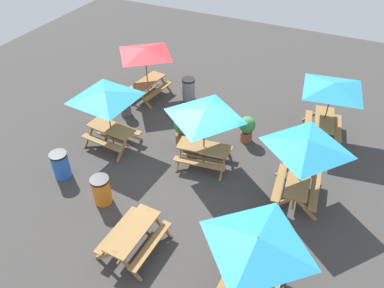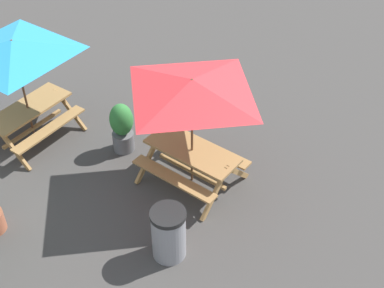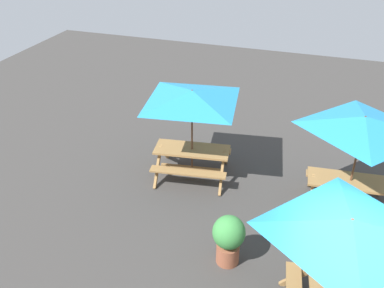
% 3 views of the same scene
% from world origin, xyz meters
% --- Properties ---
extents(picnic_table_2, '(2.23, 2.23, 2.34)m').
position_xyz_m(picnic_table_2, '(-3.44, -3.87, 1.99)').
color(picnic_table_2, olive).
rests_on(picnic_table_2, ground).
extents(picnic_table_4, '(2.82, 2.82, 2.34)m').
position_xyz_m(picnic_table_4, '(0.12, -3.32, 1.99)').
color(picnic_table_4, olive).
rests_on(picnic_table_4, ground).
extents(trash_bin_gray, '(0.59, 0.59, 0.98)m').
position_xyz_m(trash_bin_gray, '(-4.01, -2.14, 0.49)').
color(trash_bin_gray, gray).
rests_on(trash_bin_gray, ground).
extents(potted_plant_1, '(0.47, 0.47, 1.10)m').
position_xyz_m(potted_plant_1, '(-1.76, -3.96, 0.57)').
color(potted_plant_1, '#59595B').
rests_on(potted_plant_1, ground).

